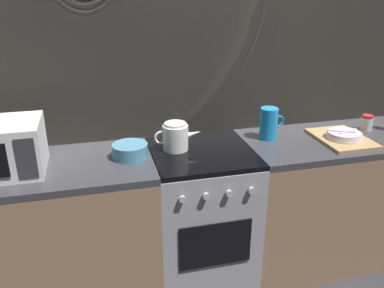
% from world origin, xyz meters
% --- Properties ---
extents(ground_plane, '(8.00, 8.00, 0.00)m').
position_xyz_m(ground_plane, '(0.00, 0.00, 0.00)').
color(ground_plane, '#2D2D33').
extents(back_wall, '(3.60, 0.05, 2.40)m').
position_xyz_m(back_wall, '(0.00, 0.32, 1.20)').
color(back_wall, '#A39989').
rests_on(back_wall, ground_plane).
extents(counter_left, '(1.20, 0.60, 0.90)m').
position_xyz_m(counter_left, '(-0.90, 0.00, 0.45)').
color(counter_left, '#997251').
rests_on(counter_left, ground_plane).
extents(stove_unit, '(0.60, 0.63, 0.90)m').
position_xyz_m(stove_unit, '(-0.00, -0.00, 0.45)').
color(stove_unit, '#9E9EA3').
rests_on(stove_unit, ground_plane).
extents(counter_right, '(1.20, 0.60, 0.90)m').
position_xyz_m(counter_right, '(0.90, 0.00, 0.45)').
color(counter_right, '#997251').
rests_on(counter_right, ground_plane).
extents(kettle, '(0.28, 0.15, 0.17)m').
position_xyz_m(kettle, '(-0.14, 0.06, 0.98)').
color(kettle, white).
rests_on(kettle, stove_unit).
extents(mixing_bowl, '(0.20, 0.20, 0.08)m').
position_xyz_m(mixing_bowl, '(-0.42, 0.01, 0.94)').
color(mixing_bowl, teal).
rests_on(mixing_bowl, counter_left).
extents(pitcher, '(0.16, 0.11, 0.20)m').
position_xyz_m(pitcher, '(0.46, 0.09, 1.00)').
color(pitcher, '#198CD8').
rests_on(pitcher, counter_right).
extents(dish_pile, '(0.30, 0.40, 0.07)m').
position_xyz_m(dish_pile, '(0.90, -0.06, 0.92)').
color(dish_pile, tan).
rests_on(dish_pile, counter_right).
extents(spice_jar, '(0.08, 0.08, 0.10)m').
position_xyz_m(spice_jar, '(1.16, 0.07, 0.95)').
color(spice_jar, silver).
rests_on(spice_jar, counter_right).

